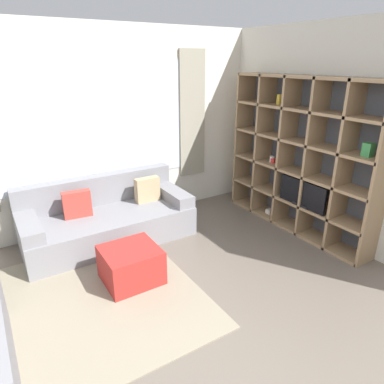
{
  "coord_description": "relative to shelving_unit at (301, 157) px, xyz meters",
  "views": [
    {
      "loc": [
        -1.32,
        -1.25,
        2.25
      ],
      "look_at": [
        0.59,
        1.8,
        0.85
      ],
      "focal_mm": 32.0,
      "sensor_mm": 36.0,
      "label": 1
    }
  ],
  "objects": [
    {
      "name": "area_rug",
      "position": [
        -3.08,
        -0.09,
        -1.02
      ],
      "size": [
        2.26,
        2.16,
        0.01
      ],
      "primitive_type": "cube",
      "color": "gray",
      "rests_on": "ground_plane"
    },
    {
      "name": "couch_main",
      "position": [
        -2.38,
        1.07,
        -0.74
      ],
      "size": [
        2.13,
        0.94,
        0.79
      ],
      "color": "gray",
      "rests_on": "ground_plane"
    },
    {
      "name": "wall_right",
      "position": [
        0.18,
        -0.1,
        0.33
      ],
      "size": [
        0.07,
        4.48,
        2.7
      ],
      "primitive_type": "cube",
      "color": "silver",
      "rests_on": "ground_plane"
    },
    {
      "name": "ottoman",
      "position": [
        -2.49,
        0.01,
        -0.83
      ],
      "size": [
        0.58,
        0.55,
        0.39
      ],
      "color": "#A82823",
      "rests_on": "ground_plane"
    },
    {
      "name": "shelving_unit",
      "position": [
        0.0,
        0.0,
        0.0
      ],
      "size": [
        0.36,
        2.32,
        2.07
      ],
      "color": "#515660",
      "rests_on": "ground_plane"
    },
    {
      "name": "wall_back",
      "position": [
        -2.27,
        1.57,
        0.34
      ],
      "size": [
        6.04,
        0.11,
        2.7
      ],
      "color": "silver",
      "rests_on": "ground_plane"
    }
  ]
}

